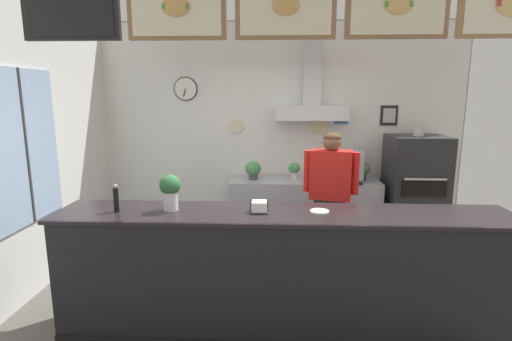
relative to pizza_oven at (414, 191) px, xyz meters
name	(u,v)px	position (x,y,z in m)	size (l,w,h in m)	color
ground_plane	(281,305)	(-1.83, -1.69, -0.76)	(6.32, 6.32, 0.00)	#514C47
back_wall_assembly	(282,124)	(-1.81, 0.37, 0.88)	(5.26, 2.46, 3.08)	gray
left_wall_with_window	(8,151)	(-4.46, -1.69, 0.78)	(0.15, 4.43, 3.08)	white
service_counter	(283,273)	(-1.83, -2.12, -0.22)	(3.86, 0.65, 1.09)	black
back_prep_counter	(304,210)	(-1.49, 0.13, -0.33)	(2.07, 0.62, 0.89)	#A3A5AD
pizza_oven	(414,191)	(0.00, 0.00, 0.00)	(0.74, 0.70, 1.62)	#232326
shop_worker	(330,199)	(-1.27, -0.92, 0.12)	(0.60, 0.32, 1.65)	#232328
espresso_machine	(342,166)	(-0.97, 0.10, 0.33)	(0.52, 0.51, 0.42)	#A3A5AD
potted_rosemary	(253,169)	(-2.21, 0.10, 0.27)	(0.22, 0.22, 0.26)	#4C4C51
potted_sage	(294,169)	(-1.63, 0.16, 0.26)	(0.17, 0.17, 0.23)	beige
potted_thyme	(362,170)	(-0.69, 0.14, 0.27)	(0.23, 0.23, 0.26)	#4C4C51
napkin_holder	(259,207)	(-2.04, -2.10, 0.37)	(0.15, 0.15, 0.11)	#262628
condiment_plate	(320,211)	(-1.53, -2.08, 0.33)	(0.16, 0.16, 0.01)	white
pepper_grinder	(116,198)	(-3.24, -2.15, 0.45)	(0.05, 0.05, 0.24)	black
basil_vase	(170,191)	(-2.80, -2.09, 0.50)	(0.18, 0.18, 0.31)	silver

